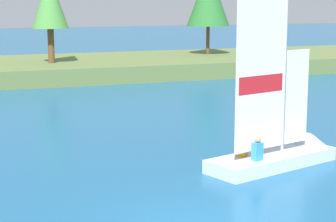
% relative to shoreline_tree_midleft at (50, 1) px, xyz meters
% --- Properties ---
extents(shore_bank, '(80.00, 10.46, 0.99)m').
position_rel_shoreline_tree_midleft_xyz_m(shore_bank, '(-1.55, 1.40, -4.22)').
color(shore_bank, '#5B703D').
rests_on(shore_bank, ground).
extents(shoreline_tree_midleft, '(2.18, 2.18, 5.46)m').
position_rel_shoreline_tree_midleft_xyz_m(shoreline_tree_midleft, '(0.00, 0.00, 0.00)').
color(shoreline_tree_midleft, brown).
rests_on(shoreline_tree_midleft, shore_bank).
extents(sailboat, '(4.83, 2.56, 5.93)m').
position_rel_shoreline_tree_midleft_xyz_m(sailboat, '(3.09, -21.97, -4.30)').
color(sailboat, silver).
rests_on(sailboat, ground).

